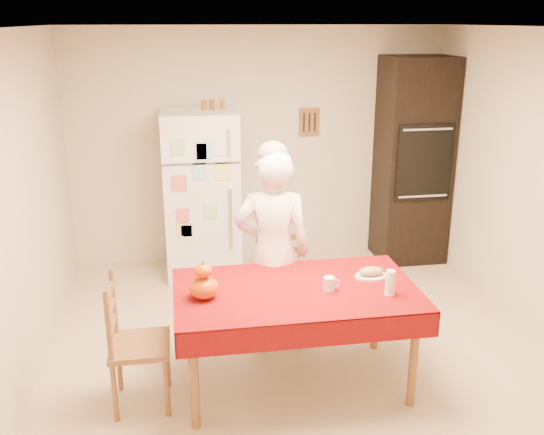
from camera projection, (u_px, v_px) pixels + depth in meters
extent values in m
plane|color=tan|center=(300.00, 358.00, 4.80)|extent=(4.50, 4.50, 0.00)
cube|color=beige|center=(259.00, 146.00, 6.52)|extent=(4.00, 0.02, 2.50)
cube|color=beige|center=(428.00, 380.00, 2.30)|extent=(4.00, 0.02, 2.50)
cube|color=beige|center=(14.00, 222.00, 4.09)|extent=(0.02, 4.50, 2.50)
cube|color=white|center=(306.00, 28.00, 4.02)|extent=(4.00, 4.50, 0.02)
cube|color=brown|center=(309.00, 122.00, 6.51)|extent=(0.22, 0.02, 0.30)
cube|color=white|center=(201.00, 194.00, 6.19)|extent=(0.75, 0.70, 1.70)
cube|color=silver|center=(229.00, 142.00, 5.70)|extent=(0.03, 0.03, 0.25)
cube|color=silver|center=(231.00, 218.00, 5.93)|extent=(0.03, 0.03, 0.60)
cube|color=black|center=(413.00, 161.00, 6.52)|extent=(0.70, 0.60, 2.20)
cube|color=black|center=(424.00, 163.00, 6.21)|extent=(0.59, 0.02, 0.80)
cylinder|color=brown|center=(194.00, 380.00, 3.88)|extent=(0.06, 0.06, 0.71)
cylinder|color=brown|center=(190.00, 323.00, 4.61)|extent=(0.06, 0.06, 0.71)
cylinder|color=brown|center=(413.00, 360.00, 4.11)|extent=(0.06, 0.06, 0.71)
cylinder|color=brown|center=(376.00, 308.00, 4.84)|extent=(0.06, 0.06, 0.71)
cube|color=brown|center=(296.00, 293.00, 4.24)|extent=(1.60, 0.90, 0.04)
cube|color=#520604|center=(296.00, 289.00, 4.23)|extent=(1.70, 1.00, 0.01)
cylinder|color=brown|center=(264.00, 326.00, 4.85)|extent=(0.04, 0.04, 0.43)
cylinder|color=brown|center=(258.00, 307.00, 5.17)|extent=(0.04, 0.04, 0.43)
cylinder|color=brown|center=(308.00, 322.00, 4.91)|extent=(0.04, 0.04, 0.43)
cylinder|color=brown|center=(299.00, 304.00, 5.23)|extent=(0.04, 0.04, 0.43)
cube|color=brown|center=(283.00, 289.00, 4.96)|extent=(0.42, 0.40, 0.04)
cube|color=brown|center=(279.00, 253.00, 5.05)|extent=(0.36, 0.03, 0.50)
cylinder|color=brown|center=(167.00, 388.00, 4.03)|extent=(0.04, 0.04, 0.43)
cylinder|color=brown|center=(115.00, 393.00, 3.98)|extent=(0.04, 0.04, 0.43)
cylinder|color=brown|center=(167.00, 360.00, 4.37)|extent=(0.04, 0.04, 0.43)
cylinder|color=brown|center=(119.00, 364.00, 4.32)|extent=(0.04, 0.04, 0.43)
cube|color=brown|center=(140.00, 345.00, 4.10)|extent=(0.40, 0.42, 0.04)
cube|color=brown|center=(111.00, 314.00, 4.00)|extent=(0.03, 0.36, 0.50)
imported|color=white|center=(273.00, 253.00, 4.71)|extent=(0.65, 0.48, 1.64)
cylinder|color=silver|center=(329.00, 284.00, 4.18)|extent=(0.08, 0.08, 0.10)
ellipsoid|color=#E24E05|center=(204.00, 287.00, 4.07)|extent=(0.20, 0.20, 0.15)
ellipsoid|color=red|center=(203.00, 271.00, 4.03)|extent=(0.12, 0.12, 0.09)
cylinder|color=white|center=(390.00, 283.00, 4.11)|extent=(0.07, 0.07, 0.18)
cylinder|color=white|center=(371.00, 276.00, 4.41)|extent=(0.24, 0.24, 0.02)
ellipsoid|color=#9F814E|center=(371.00, 271.00, 4.40)|extent=(0.18, 0.10, 0.06)
cylinder|color=brown|center=(204.00, 105.00, 5.97)|extent=(0.05, 0.05, 0.10)
cylinder|color=brown|center=(212.00, 105.00, 5.98)|extent=(0.05, 0.05, 0.10)
cylinder|color=#96561B|center=(222.00, 104.00, 6.00)|extent=(0.05, 0.05, 0.10)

